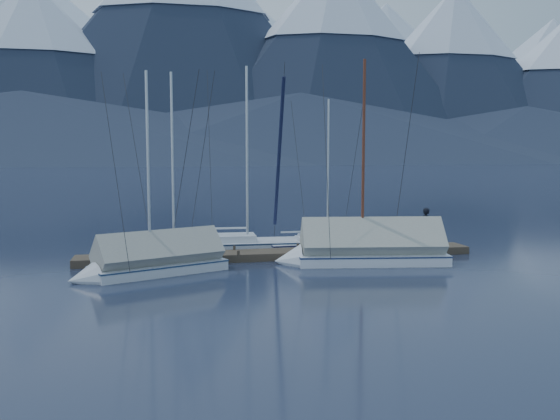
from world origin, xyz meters
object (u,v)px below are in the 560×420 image
Objects in this scene: sailboat_open_mid at (258,246)px; sailboat_covered_far at (147,264)px; sailboat_open_right at (336,246)px; sailboat_covered_near at (358,252)px; person at (427,226)px; sailboat_open_left at (184,248)px.

sailboat_covered_far is at bearing -136.58° from sailboat_open_mid.
sailboat_open_right is 3.92m from sailboat_covered_near.
sailboat_open_mid is 1.12× the size of sailboat_covered_far.
sailboat_open_right reaches higher than person.
sailboat_covered_far is at bearing -175.98° from sailboat_covered_near.
sailboat_covered_near is at bearing 118.13° from person.
sailboat_open_right is at bearing 67.54° from person.
sailboat_open_mid is 5.46× the size of person.
sailboat_open_left is 11.79m from person.
sailboat_open_left is 1.16× the size of sailboat_open_right.
sailboat_open_mid reaches higher than sailboat_covered_far.
sailboat_open_mid is 1.21× the size of sailboat_open_right.
person is (4.04, -1.73, 1.09)m from sailboat_open_right.
person is at bearing -15.29° from sailboat_open_mid.
sailboat_open_mid is (3.61, -0.14, 0.01)m from sailboat_open_left.
sailboat_covered_far is (-1.63, -5.10, 0.26)m from sailboat_open_left.
sailboat_open_mid is at bearing 130.47° from sailboat_covered_near.
person is (7.90, -2.16, 1.06)m from sailboat_open_mid.
sailboat_open_mid is at bearing 75.43° from person.
sailboat_covered_near reaches higher than person.
sailboat_open_left is at bearing 175.64° from sailboat_open_right.
sailboat_open_right is at bearing -4.36° from sailboat_open_left.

